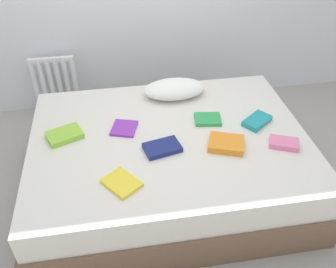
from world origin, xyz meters
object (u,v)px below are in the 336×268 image
Objects in this scene: textbook_navy at (162,148)px; textbook_pink at (284,143)px; radiator at (55,80)px; textbook_teal at (257,121)px; textbook_orange at (226,144)px; pillow at (174,89)px; textbook_yellow at (122,183)px; bed at (169,162)px; textbook_green at (208,119)px; textbook_purple at (124,128)px; textbook_lime at (65,135)px.

textbook_pink is (0.83, -0.09, 0.00)m from textbook_navy.
radiator reaches higher than textbook_pink.
textbook_teal is 0.92× the size of textbook_navy.
pillow is at bearing 129.04° from textbook_orange.
radiator is 1.71m from textbook_yellow.
bed is 10.18× the size of textbook_pink.
pillow is 0.69m from textbook_navy.
bed is 0.43m from textbook_green.
textbook_green is (0.62, 0.00, 0.00)m from textbook_purple.
textbook_pink is at bearing 62.92° from textbook_yellow.
radiator is 1.95× the size of textbook_orange.
textbook_navy is at bearing 156.99° from textbook_teal.
textbook_teal is 0.29m from textbook_pink.
textbook_teal is 0.76m from textbook_navy.
bed is 10.86× the size of textbook_purple.
textbook_lime is 1.05m from textbook_green.
textbook_yellow is at bearing -131.08° from bed.
textbook_green is at bearing 163.53° from textbook_pink.
textbook_orange is at bearing -164.84° from textbook_pink.
textbook_navy reaches higher than bed.
textbook_yellow is at bearing -76.77° from textbook_lime.
textbook_navy is (-0.74, -0.19, -0.00)m from textbook_teal.
textbook_pink is 0.83× the size of textbook_orange.
pillow is 2.08× the size of textbook_navy.
bed is at bearing -148.33° from textbook_green.
bed is 0.62m from pillow.
textbook_green reaches higher than bed.
textbook_purple is (-0.44, -0.38, -0.06)m from pillow.
bed is at bearing -5.80° from textbook_purple.
textbook_orange reaches higher than textbook_lime.
pillow reaches higher than textbook_navy.
radiator is at bearing 77.76° from textbook_lime.
textbook_green is at bearing 119.31° from textbook_orange.
pillow is 2.29× the size of textbook_yellow.
textbook_lime reaches higher than bed.
textbook_purple is (-0.67, 0.31, -0.01)m from textbook_orange.
radiator is 1.63m from textbook_green.
radiator is at bearing 162.07° from textbook_yellow.
textbook_navy is 0.44m from textbook_orange.
textbook_yellow is at bearing -147.54° from textbook_pink.
textbook_lime is (-0.37, 0.53, 0.01)m from textbook_yellow.
pillow is 0.98m from textbook_pink.
bed is 8.46× the size of textbook_orange.
textbook_lime is at bearing -159.78° from textbook_purple.
pillow is 0.43m from textbook_green.
textbook_lime is (-1.40, 0.06, -0.00)m from textbook_teal.
pillow is 1.06m from textbook_yellow.
bed is at bearing -104.12° from pillow.
textbook_navy is at bearing -136.18° from textbook_green.
radiator is 1.96m from textbook_teal.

